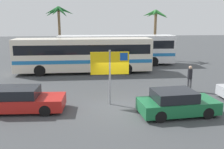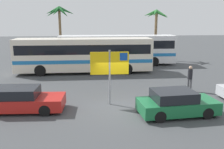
% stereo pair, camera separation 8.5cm
% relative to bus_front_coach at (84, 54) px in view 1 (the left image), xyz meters
% --- Properties ---
extents(ground, '(120.00, 120.00, 0.00)m').
position_rel_bus_front_coach_xyz_m(ground, '(2.09, -9.62, -1.78)').
color(ground, '#424447').
extents(bus_front_coach, '(12.34, 2.49, 3.17)m').
position_rel_bus_front_coach_xyz_m(bus_front_coach, '(0.00, 0.00, 0.00)').
color(bus_front_coach, silver).
rests_on(bus_front_coach, ground).
extents(bus_rear_coach, '(12.34, 2.49, 3.17)m').
position_rel_bus_front_coach_xyz_m(bus_rear_coach, '(3.47, 3.64, 0.00)').
color(bus_rear_coach, white).
rests_on(bus_rear_coach, ground).
extents(ferry_sign, '(2.20, 0.11, 3.20)m').
position_rel_bus_front_coach_xyz_m(ferry_sign, '(1.65, -8.92, 0.54)').
color(ferry_sign, gray).
rests_on(ferry_sign, ground).
extents(car_red, '(4.66, 1.98, 1.32)m').
position_rel_bus_front_coach_xyz_m(car_red, '(-3.33, -9.55, -1.15)').
color(car_red, red).
rests_on(car_red, ground).
extents(car_green, '(4.16, 2.13, 1.32)m').
position_rel_bus_front_coach_xyz_m(car_green, '(4.92, -10.87, -1.15)').
color(car_green, '#196638').
rests_on(car_green, ground).
extents(pedestrian_by_bus, '(0.32, 0.32, 1.78)m').
position_rel_bus_front_coach_xyz_m(pedestrian_by_bus, '(7.34, -6.74, -0.73)').
color(pedestrian_by_bus, '#4C4C51').
rests_on(pedestrian_by_bus, ground).
extents(palm_tree_seaside, '(3.32, 3.21, 5.99)m').
position_rel_bus_front_coach_xyz_m(palm_tree_seaside, '(8.53, 6.84, 3.08)').
color(palm_tree_seaside, brown).
rests_on(palm_tree_seaside, ground).
extents(palm_tree_inland, '(3.83, 3.76, 6.43)m').
position_rel_bus_front_coach_xyz_m(palm_tree_inland, '(-3.13, 9.22, 3.49)').
color(palm_tree_inland, brown).
rests_on(palm_tree_inland, ground).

